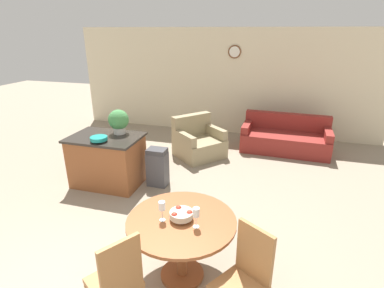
# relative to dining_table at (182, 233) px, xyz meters

# --- Properties ---
(wall_back) EXTENTS (8.00, 0.09, 2.70)m
(wall_back) POSITION_rel_dining_table_xyz_m (-0.56, 5.28, 0.76)
(wall_back) COLOR beige
(wall_back) RESTS_ON ground_plane
(dining_table) EXTENTS (1.17, 1.17, 0.76)m
(dining_table) POSITION_rel_dining_table_xyz_m (0.00, 0.00, 0.00)
(dining_table) COLOR brown
(dining_table) RESTS_ON ground_plane
(dining_chair_near_left) EXTENTS (0.58, 0.58, 1.02)m
(dining_chair_near_left) POSITION_rel_dining_table_xyz_m (-0.37, -0.73, -0.04)
(dining_chair_near_left) COLOR #9E6B3D
(dining_chair_near_left) RESTS_ON ground_plane
(dining_chair_near_right) EXTENTS (0.58, 0.58, 1.02)m
(dining_chair_near_right) POSITION_rel_dining_table_xyz_m (0.73, -0.37, -0.04)
(dining_chair_near_right) COLOR #9E6B3D
(dining_chair_near_right) RESTS_ON ground_plane
(fruit_bowl) EXTENTS (0.25, 0.25, 0.12)m
(fruit_bowl) POSITION_rel_dining_table_xyz_m (-0.00, 0.00, 0.24)
(fruit_bowl) COLOR #B7B29E
(fruit_bowl) RESTS_ON dining_table
(wine_glass_left) EXTENTS (0.07, 0.07, 0.22)m
(wine_glass_left) POSITION_rel_dining_table_xyz_m (-0.19, -0.07, 0.34)
(wine_glass_left) COLOR silver
(wine_glass_left) RESTS_ON dining_table
(wine_glass_right) EXTENTS (0.07, 0.07, 0.22)m
(wine_glass_right) POSITION_rel_dining_table_xyz_m (0.18, -0.08, 0.34)
(wine_glass_right) COLOR silver
(wine_glass_right) RESTS_ON dining_table
(kitchen_island) EXTENTS (1.23, 0.85, 0.91)m
(kitchen_island) POSITION_rel_dining_table_xyz_m (-1.96, 1.75, -0.13)
(kitchen_island) COLOR brown
(kitchen_island) RESTS_ON ground_plane
(teal_bowl) EXTENTS (0.28, 0.28, 0.08)m
(teal_bowl) POSITION_rel_dining_table_xyz_m (-1.91, 1.50, 0.37)
(teal_bowl) COLOR teal
(teal_bowl) RESTS_ON kitchen_island
(potted_plant) EXTENTS (0.36, 0.36, 0.43)m
(potted_plant) POSITION_rel_dining_table_xyz_m (-1.79, 1.97, 0.55)
(potted_plant) COLOR beige
(potted_plant) RESTS_ON kitchen_island
(trash_bin) EXTENTS (0.35, 0.27, 0.70)m
(trash_bin) POSITION_rel_dining_table_xyz_m (-1.08, 1.94, -0.24)
(trash_bin) COLOR #47474C
(trash_bin) RESTS_ON ground_plane
(couch) EXTENTS (1.96, 0.98, 0.81)m
(couch) POSITION_rel_dining_table_xyz_m (1.12, 4.30, -0.31)
(couch) COLOR maroon
(couch) RESTS_ON ground_plane
(armchair) EXTENTS (1.25, 1.26, 0.88)m
(armchair) POSITION_rel_dining_table_xyz_m (-0.73, 3.44, -0.29)
(armchair) COLOR #998966
(armchair) RESTS_ON ground_plane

